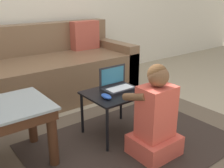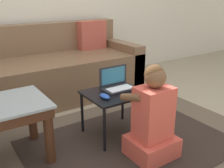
# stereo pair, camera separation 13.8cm
# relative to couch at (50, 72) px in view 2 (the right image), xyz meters

# --- Properties ---
(ground_plane) EXTENTS (16.00, 16.00, 0.00)m
(ground_plane) POSITION_rel_couch_xyz_m (0.13, -1.27, -0.30)
(ground_plane) COLOR gray
(area_rug) EXTENTS (2.23, 1.60, 0.01)m
(area_rug) POSITION_rel_couch_xyz_m (0.12, -1.38, -0.30)
(area_rug) COLOR brown
(area_rug) RESTS_ON ground_plane
(couch) EXTENTS (2.08, 0.90, 0.84)m
(couch) POSITION_rel_couch_xyz_m (0.00, 0.00, 0.00)
(couch) COLOR brown
(couch) RESTS_ON ground_plane
(laptop_desk) EXTENTS (0.48, 0.41, 0.39)m
(laptop_desk) POSITION_rel_couch_xyz_m (0.12, -1.17, 0.04)
(laptop_desk) COLOR black
(laptop_desk) RESTS_ON ground_plane
(laptop) EXTENTS (0.28, 0.18, 0.19)m
(laptop) POSITION_rel_couch_xyz_m (0.18, -1.12, 0.13)
(laptop) COLOR #232328
(laptop) RESTS_ON laptop_desk
(computer_mouse) EXTENTS (0.06, 0.11, 0.03)m
(computer_mouse) POSITION_rel_couch_xyz_m (-0.02, -1.23, 0.11)
(computer_mouse) COLOR #234CB2
(computer_mouse) RESTS_ON laptop_desk
(person_seated) EXTENTS (0.34, 0.37, 0.72)m
(person_seated) POSITION_rel_couch_xyz_m (0.17, -1.59, -0.00)
(person_seated) COLOR #CC4C3D
(person_seated) RESTS_ON ground_plane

